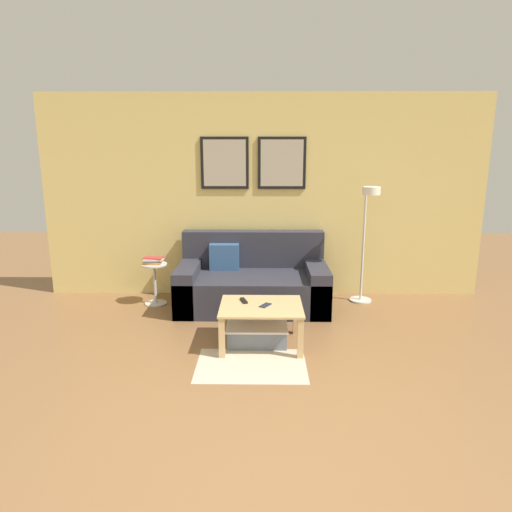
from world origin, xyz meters
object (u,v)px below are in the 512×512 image
(book_stack, at_px, (153,261))
(remote_control, at_px, (244,301))
(floor_lamp, at_px, (367,227))
(cell_phone, at_px, (265,305))
(coffee_table, at_px, (261,313))
(side_table, at_px, (155,280))
(couch, at_px, (252,283))
(storage_bin, at_px, (257,335))

(book_stack, height_order, remote_control, book_stack)
(floor_lamp, distance_m, cell_phone, 1.80)
(coffee_table, xyz_separation_m, side_table, (-1.31, 1.20, -0.02))
(couch, bearing_deg, remote_control, -93.40)
(floor_lamp, distance_m, side_table, 2.65)
(floor_lamp, bearing_deg, storage_bin, -137.63)
(couch, relative_size, coffee_table, 2.23)
(storage_bin, xyz_separation_m, remote_control, (-0.13, 0.10, 0.32))
(coffee_table, relative_size, book_stack, 3.23)
(coffee_table, height_order, side_table, side_table)
(couch, distance_m, side_table, 1.20)
(coffee_table, relative_size, cell_phone, 5.66)
(side_table, height_order, cell_phone, side_table)
(couch, bearing_deg, floor_lamp, 1.74)
(side_table, height_order, remote_control, side_table)
(cell_phone, bearing_deg, couch, 128.32)
(couch, xyz_separation_m, coffee_table, (0.11, -1.16, 0.04))
(couch, xyz_separation_m, floor_lamp, (1.36, 0.04, 0.68))
(floor_lamp, height_order, book_stack, floor_lamp)
(side_table, xyz_separation_m, remote_control, (1.14, -1.08, 0.11))
(remote_control, xyz_separation_m, cell_phone, (0.21, -0.12, -0.01))
(coffee_table, distance_m, floor_lamp, 1.85)
(side_table, bearing_deg, book_stack, 178.65)
(coffee_table, height_order, remote_control, remote_control)
(storage_bin, distance_m, floor_lamp, 1.96)
(coffee_table, distance_m, storage_bin, 0.24)
(side_table, bearing_deg, remote_control, -43.64)
(side_table, relative_size, remote_control, 3.42)
(floor_lamp, bearing_deg, remote_control, -142.75)
(coffee_table, distance_m, book_stack, 1.79)
(floor_lamp, bearing_deg, couch, -178.26)
(remote_control, bearing_deg, couch, 68.75)
(couch, distance_m, remote_control, 1.05)
(floor_lamp, bearing_deg, coffee_table, -136.33)
(remote_control, relative_size, cell_phone, 1.07)
(cell_phone, bearing_deg, floor_lamp, 75.73)
(couch, xyz_separation_m, storage_bin, (0.07, -1.14, -0.19))
(couch, height_order, side_table, couch)
(couch, xyz_separation_m, side_table, (-1.20, 0.04, 0.02))
(cell_phone, bearing_deg, coffee_table, -158.80)
(remote_control, bearing_deg, side_table, 118.51)
(coffee_table, distance_m, side_table, 1.77)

